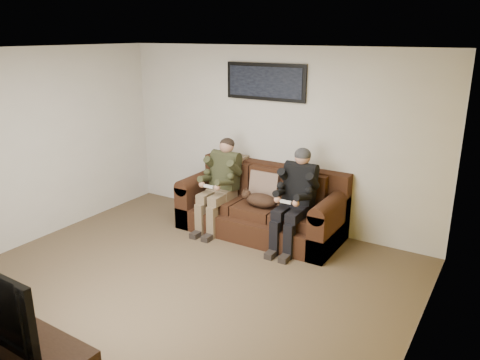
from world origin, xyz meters
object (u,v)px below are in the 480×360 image
Objects in this scene: framed_poster at (265,82)px; television at (4,299)px; cat at (260,200)px; sofa at (263,208)px; person_right at (296,193)px; tv_stand at (14,359)px; person_left at (221,179)px.

television is (-0.02, -4.17, -1.30)m from framed_poster.
cat is 0.53× the size of framed_poster.
person_right is at bearing -17.99° from sofa.
television reaches higher than tv_stand.
person_right reaches higher than person_left.
tv_stand is at bearing -90.29° from framed_poster.
person_left reaches higher than cat.
cat is at bearing 87.01° from tv_stand.
person_right is at bearing 2.54° from cat.
tv_stand is (0.37, -3.59, -0.50)m from person_left.
framed_poster reaches higher than person_right.
television is at bearing -94.63° from cat.
cat is at bearing -1.99° from person_left.
person_right reaches higher than sofa.
sofa is 1.80m from framed_poster.
television is at bearing -102.82° from person_right.
framed_poster is (-0.27, 0.60, 1.54)m from cat.
person_left is 1.19m from person_right.
tv_stand is 0.56m from television.
person_left reaches higher than sofa.
cat reaches higher than tv_stand.
television is (-0.22, -3.78, 0.44)m from sofa.
sofa is 0.31m from cat.
tv_stand is (-0.82, -3.59, -0.51)m from person_right.
tv_stand is at bearing -94.63° from cat.
person_right is 1.67m from framed_poster.
sofa reaches higher than cat.
framed_poster is 1.15× the size of television.
person_left is 0.85× the size of tv_stand.
sofa is 1.49× the size of tv_stand.
person_right is 1.22× the size of television.
person_left is 3.64m from tv_stand.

